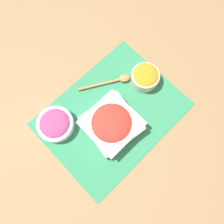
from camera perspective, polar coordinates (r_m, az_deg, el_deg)
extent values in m
plane|color=olive|center=(0.93, 0.00, -0.58)|extent=(3.00, 3.00, 0.00)
cube|color=#2D7A51|center=(0.92, 0.00, -0.54)|extent=(0.57, 0.43, 0.00)
cube|color=white|center=(0.88, -0.11, -3.29)|extent=(0.22, 0.22, 0.06)
cube|color=white|center=(0.85, -0.12, -2.84)|extent=(0.20, 0.20, 0.00)
ellipsoid|color=red|center=(0.85, -0.12, -2.88)|extent=(0.16, 0.16, 0.05)
cylinder|color=beige|center=(0.96, 8.60, 8.89)|extent=(0.12, 0.12, 0.05)
torus|color=beige|center=(0.94, 8.83, 9.54)|extent=(0.12, 0.12, 0.01)
ellipsoid|color=orange|center=(0.94, 8.83, 9.54)|extent=(0.11, 0.11, 0.03)
cylinder|color=silver|center=(0.92, -14.44, -3.16)|extent=(0.15, 0.15, 0.04)
torus|color=silver|center=(0.90, -14.76, -2.87)|extent=(0.14, 0.14, 0.01)
ellipsoid|color=#93386B|center=(0.90, -14.76, -2.87)|extent=(0.12, 0.12, 0.03)
cylinder|color=#9E7042|center=(0.96, -3.10, 7.26)|extent=(0.18, 0.11, 0.01)
ellipsoid|color=#9E7042|center=(0.97, 3.28, 8.87)|extent=(0.06, 0.06, 0.02)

